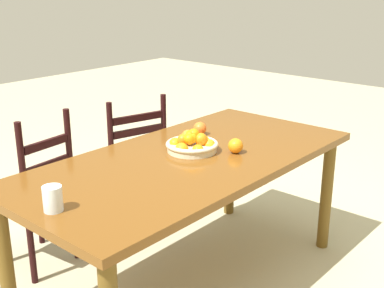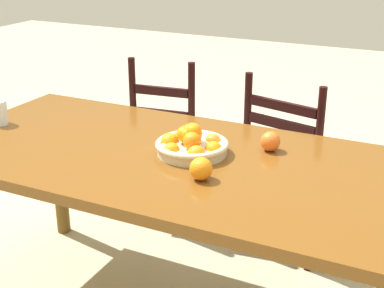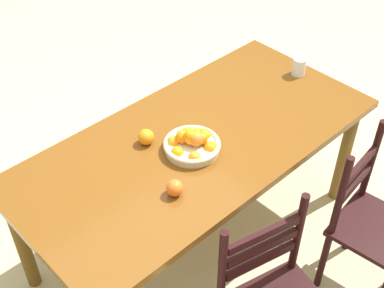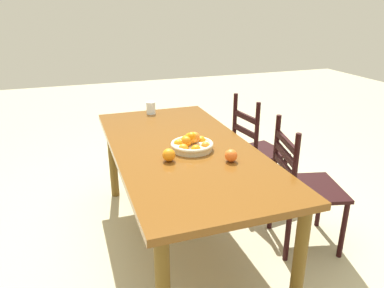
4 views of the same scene
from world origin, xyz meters
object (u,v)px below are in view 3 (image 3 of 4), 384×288
object	(u,v)px
orange_loose_1	(146,137)
orange_loose_0	(175,188)
chair_near_window	(369,225)
dining_table	(197,151)
drinking_glass	(299,66)
fruit_bowl	(192,143)

from	to	relation	value
orange_loose_1	orange_loose_0	bearing A→B (deg)	69.94
orange_loose_1	chair_near_window	bearing A→B (deg)	123.34
dining_table	orange_loose_1	distance (m)	0.28
dining_table	orange_loose_1	xyz separation A→B (m)	(0.20, -0.15, 0.12)
drinking_glass	chair_near_window	bearing A→B (deg)	63.26
chair_near_window	drinking_glass	xyz separation A→B (m)	(-0.41, -0.82, 0.37)
dining_table	drinking_glass	distance (m)	0.84
fruit_bowl	chair_near_window	bearing A→B (deg)	123.16
fruit_bowl	orange_loose_0	world-z (taller)	fruit_bowl
chair_near_window	drinking_glass	world-z (taller)	chair_near_window
fruit_bowl	orange_loose_1	xyz separation A→B (m)	(0.13, -0.19, -0.00)
drinking_glass	orange_loose_1	bearing A→B (deg)	-7.22
orange_loose_0	orange_loose_1	xyz separation A→B (m)	(-0.13, -0.35, 0.00)
orange_loose_0	drinking_glass	world-z (taller)	drinking_glass
dining_table	chair_near_window	xyz separation A→B (m)	(-0.42, 0.80, -0.23)
dining_table	drinking_glass	size ratio (longest dim) A/B	18.18
dining_table	fruit_bowl	distance (m)	0.15
fruit_bowl	drinking_glass	world-z (taller)	fruit_bowl
chair_near_window	orange_loose_1	bearing A→B (deg)	116.50
chair_near_window	drinking_glass	size ratio (longest dim) A/B	9.01
chair_near_window	fruit_bowl	size ratio (longest dim) A/B	3.35
chair_near_window	orange_loose_0	bearing A→B (deg)	134.80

